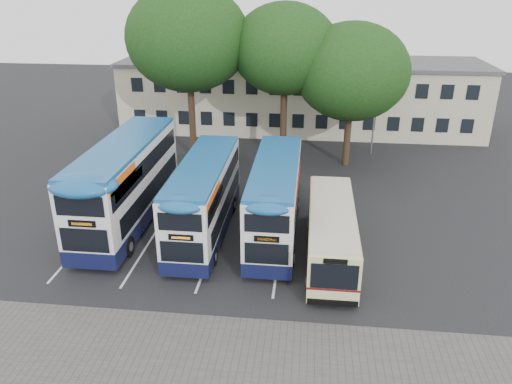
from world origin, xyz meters
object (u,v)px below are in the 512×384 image
object	(u,v)px
lamp_post	(377,91)
bus_dd_left	(126,179)
bus_dd_right	(275,196)
bus_single	(331,229)
tree_right	(352,72)
tree_left	(188,38)
bus_dd_mid	(204,195)
tree_mid	(285,49)

from	to	relation	value
lamp_post	bus_dd_left	size ratio (longest dim) A/B	0.79
bus_dd_right	bus_single	distance (m)	3.69
bus_dd_right	bus_single	size ratio (longest dim) A/B	1.11
tree_right	bus_dd_right	xyz separation A→B (m)	(-4.46, -11.76, -4.64)
tree_left	tree_right	size ratio (longest dim) A/B	1.24
tree_left	bus_single	distance (m)	18.85
bus_dd_right	lamp_post	bearing A→B (deg)	65.26
bus_dd_right	bus_dd_mid	bearing A→B (deg)	-175.75
tree_mid	bus_dd_right	world-z (taller)	tree_mid
bus_dd_left	bus_dd_right	distance (m)	8.47
bus_single	tree_mid	bearing A→B (deg)	102.98
tree_left	bus_single	size ratio (longest dim) A/B	1.43
bus_dd_mid	bus_single	distance (m)	7.06
tree_mid	bus_dd_right	distance (m)	13.70
tree_right	bus_dd_left	bearing A→B (deg)	-139.13
bus_dd_right	bus_dd_left	bearing A→B (deg)	175.97
bus_dd_right	tree_left	bearing A→B (deg)	121.50
bus_dd_right	bus_single	world-z (taller)	bus_dd_right
tree_mid	bus_single	size ratio (longest dim) A/B	1.29
bus_dd_right	bus_single	bearing A→B (deg)	-34.77
lamp_post	tree_right	world-z (taller)	tree_right
bus_dd_left	bus_dd_mid	size ratio (longest dim) A/B	1.15
bus_dd_left	bus_dd_mid	bearing A→B (deg)	-10.76
lamp_post	bus_dd_mid	xyz separation A→B (m)	(-10.46, -14.69, -2.80)
bus_dd_left	bus_single	xyz separation A→B (m)	(11.40, -2.65, -1.11)
tree_left	bus_single	bearing A→B (deg)	-53.68
lamp_post	bus_dd_left	bearing A→B (deg)	-137.51
lamp_post	bus_dd_left	xyz separation A→B (m)	(-15.07, -13.81, -2.45)
tree_right	bus_dd_left	distance (m)	17.59
lamp_post	bus_single	bearing A→B (deg)	-102.57
lamp_post	tree_right	xyz separation A→B (m)	(-2.17, -2.64, 1.84)
bus_single	bus_dd_right	bearing A→B (deg)	145.23
tree_right	bus_single	world-z (taller)	tree_right
tree_mid	bus_single	world-z (taller)	tree_mid
bus_dd_left	bus_single	size ratio (longest dim) A/B	1.27
tree_left	bus_dd_mid	bearing A→B (deg)	-74.14
tree_left	bus_dd_mid	world-z (taller)	tree_left
bus_dd_mid	bus_dd_right	size ratio (longest dim) A/B	1.00
lamp_post	bus_single	distance (m)	17.24
lamp_post	tree_mid	bearing A→B (deg)	-163.16
tree_mid	bus_single	distance (m)	16.23
bus_dd_mid	bus_dd_right	bearing A→B (deg)	4.25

